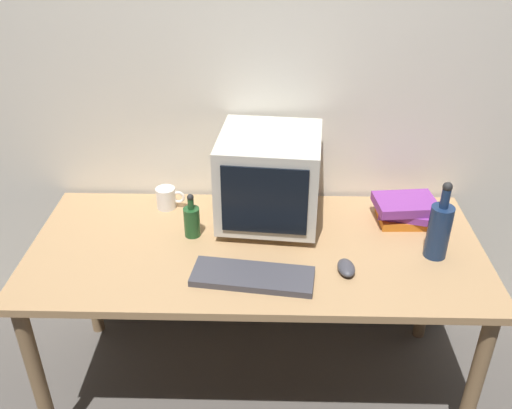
% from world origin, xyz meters
% --- Properties ---
extents(ground_plane, '(6.00, 6.00, 0.00)m').
position_xyz_m(ground_plane, '(0.00, 0.00, 0.00)').
color(ground_plane, '#56514C').
extents(back_wall, '(4.00, 0.08, 2.50)m').
position_xyz_m(back_wall, '(0.00, 0.44, 1.25)').
color(back_wall, silver).
rests_on(back_wall, ground).
extents(desk, '(1.70, 0.77, 0.74)m').
position_xyz_m(desk, '(0.00, 0.00, 0.66)').
color(desk, tan).
rests_on(desk, ground).
extents(crt_monitor, '(0.41, 0.42, 0.37)m').
position_xyz_m(crt_monitor, '(0.05, 0.18, 0.93)').
color(crt_monitor, beige).
rests_on(crt_monitor, desk).
extents(keyboard, '(0.44, 0.20, 0.02)m').
position_xyz_m(keyboard, '(-0.01, -0.20, 0.75)').
color(keyboard, '#3F3F47').
rests_on(keyboard, desk).
extents(computer_mouse, '(0.07, 0.10, 0.04)m').
position_xyz_m(computer_mouse, '(0.32, -0.15, 0.76)').
color(computer_mouse, '#3F3F47').
rests_on(computer_mouse, desk).
extents(bottle_tall, '(0.08, 0.08, 0.30)m').
position_xyz_m(bottle_tall, '(0.66, -0.05, 0.86)').
color(bottle_tall, navy).
rests_on(bottle_tall, desk).
extents(bottle_short, '(0.06, 0.06, 0.18)m').
position_xyz_m(bottle_short, '(-0.25, 0.07, 0.81)').
color(bottle_short, '#1E4C23').
rests_on(bottle_short, desk).
extents(book_stack, '(0.26, 0.20, 0.10)m').
position_xyz_m(book_stack, '(0.60, 0.19, 0.79)').
color(book_stack, orange).
rests_on(book_stack, desk).
extents(mug, '(0.12, 0.08, 0.09)m').
position_xyz_m(mug, '(-0.38, 0.27, 0.79)').
color(mug, white).
rests_on(mug, desk).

